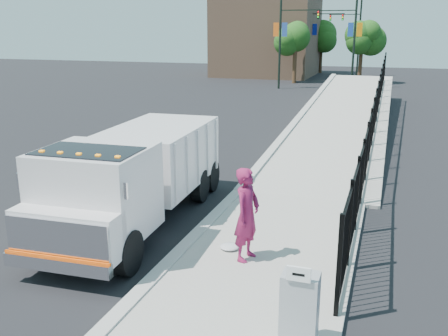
% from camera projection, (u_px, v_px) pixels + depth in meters
% --- Properties ---
extents(ground, '(120.00, 120.00, 0.00)m').
position_uv_depth(ground, '(188.00, 247.00, 11.46)').
color(ground, black).
rests_on(ground, ground).
extents(sidewalk, '(3.55, 12.00, 0.12)m').
position_uv_depth(sidewalk, '(244.00, 302.00, 9.02)').
color(sidewalk, '#9E998E').
rests_on(sidewalk, ground).
extents(curb, '(0.30, 12.00, 0.16)m').
position_uv_depth(curb, '(149.00, 285.00, 9.61)').
color(curb, '#ADAAA3').
rests_on(curb, ground).
extents(ramp, '(3.95, 24.06, 3.19)m').
position_uv_depth(ramp, '(347.00, 127.00, 25.42)').
color(ramp, '#9E998E').
rests_on(ramp, ground).
extents(iron_fence, '(0.10, 28.00, 1.80)m').
position_uv_depth(iron_fence, '(374.00, 125.00, 21.08)').
color(iron_fence, black).
rests_on(iron_fence, ground).
extents(truck, '(2.66, 7.28, 2.46)m').
position_uv_depth(truck, '(134.00, 173.00, 12.39)').
color(truck, black).
rests_on(truck, ground).
extents(worker, '(0.62, 0.81, 1.99)m').
position_uv_depth(worker, '(247.00, 214.00, 10.36)').
color(worker, maroon).
rests_on(worker, sidewalk).
extents(utility_cabinet, '(0.55, 0.40, 1.25)m').
position_uv_depth(utility_cabinet, '(299.00, 312.00, 7.47)').
color(utility_cabinet, gray).
rests_on(utility_cabinet, sidewalk).
extents(arrow_sign, '(0.35, 0.04, 0.22)m').
position_uv_depth(arrow_sign, '(299.00, 274.00, 7.07)').
color(arrow_sign, white).
rests_on(arrow_sign, utility_cabinet).
extents(debris, '(0.44, 0.44, 0.11)m').
position_uv_depth(debris, '(230.00, 246.00, 11.07)').
color(debris, silver).
rests_on(debris, sidewalk).
extents(light_pole_0, '(3.77, 0.22, 8.00)m').
position_uv_depth(light_pole_0, '(284.00, 35.00, 40.73)').
color(light_pole_0, black).
rests_on(light_pole_0, ground).
extents(light_pole_1, '(3.78, 0.22, 8.00)m').
position_uv_depth(light_pole_1, '(351.00, 35.00, 40.77)').
color(light_pole_1, black).
rests_on(light_pole_1, ground).
extents(light_pole_2, '(3.77, 0.22, 8.00)m').
position_uv_depth(light_pole_2, '(314.00, 34.00, 50.19)').
color(light_pole_2, black).
rests_on(light_pole_2, ground).
extents(light_pole_3, '(3.78, 0.22, 8.00)m').
position_uv_depth(light_pole_3, '(356.00, 34.00, 51.49)').
color(light_pole_3, black).
rests_on(light_pole_3, ground).
extents(tree_0, '(2.75, 2.75, 5.38)m').
position_uv_depth(tree_0, '(296.00, 39.00, 45.14)').
color(tree_0, '#382314').
rests_on(tree_0, ground).
extents(tree_1, '(2.48, 2.48, 5.24)m').
position_uv_depth(tree_1, '(362.00, 39.00, 44.89)').
color(tree_1, '#382314').
rests_on(tree_1, ground).
extents(tree_2, '(3.28, 3.28, 5.64)m').
position_uv_depth(tree_2, '(322.00, 37.00, 56.13)').
color(tree_2, '#382314').
rests_on(tree_2, ground).
extents(building, '(10.00, 10.00, 8.00)m').
position_uv_depth(building, '(267.00, 37.00, 53.32)').
color(building, '#8C664C').
rests_on(building, ground).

